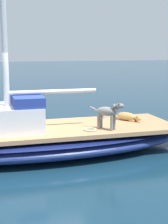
# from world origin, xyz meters

# --- Properties ---
(ground_plane) EXTENTS (120.00, 120.00, 0.00)m
(ground_plane) POSITION_xyz_m (0.00, 0.00, 0.00)
(ground_plane) COLOR #143347
(sailboat_main) EXTENTS (2.56, 7.25, 0.66)m
(sailboat_main) POSITION_xyz_m (0.00, 0.00, 0.34)
(sailboat_main) COLOR navy
(sailboat_main) RESTS_ON ground
(dog_tan) EXTENTS (0.83, 0.61, 0.22)m
(dog_tan) POSITION_xyz_m (0.28, -2.31, 0.77)
(dog_tan) COLOR tan
(dog_tan) RESTS_ON sailboat_main
(dog_grey) EXTENTS (0.76, 0.68, 0.70)m
(dog_grey) POSITION_xyz_m (-0.59, -1.44, 1.08)
(dog_grey) COLOR gray
(dog_grey) RESTS_ON sailboat_main
(deck_winch) EXTENTS (0.16, 0.16, 0.21)m
(deck_winch) POSITION_xyz_m (0.73, -1.82, 0.76)
(deck_winch) COLOR #B7B7BC
(deck_winch) RESTS_ON sailboat_main
(coiled_rope) EXTENTS (0.32, 0.32, 0.04)m
(coiled_rope) POSITION_xyz_m (-0.56, -1.00, 0.68)
(coiled_rope) COLOR beige
(coiled_rope) RESTS_ON sailboat_main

